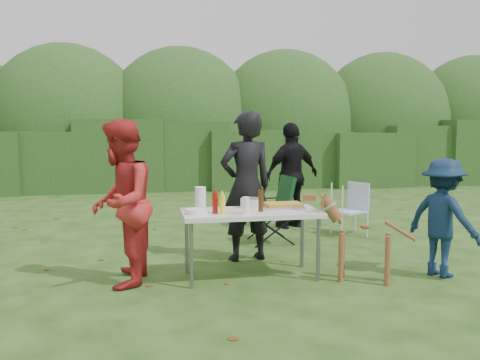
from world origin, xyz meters
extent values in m
plane|color=#1E4211|center=(0.00, 0.00, 0.00)|extent=(80.00, 80.00, 0.00)
cube|color=#23471C|center=(0.00, 8.00, 0.85)|extent=(22.00, 1.40, 1.70)
ellipsoid|color=#3D6628|center=(0.00, 9.60, 1.60)|extent=(20.00, 2.60, 3.20)
cube|color=silver|center=(0.03, -0.13, 0.71)|extent=(1.50, 0.70, 0.05)
cylinder|color=slate|center=(-0.65, -0.41, 0.34)|extent=(0.04, 0.04, 0.69)
cylinder|color=slate|center=(0.71, -0.41, 0.34)|extent=(0.04, 0.04, 0.69)
cylinder|color=slate|center=(-0.65, 0.15, 0.34)|extent=(0.04, 0.04, 0.69)
cylinder|color=slate|center=(0.71, 0.15, 0.34)|extent=(0.04, 0.04, 0.69)
imported|color=black|center=(0.13, 0.61, 0.92)|extent=(0.74, 0.56, 1.84)
imported|color=#B22324|center=(-1.35, -0.13, 0.87)|extent=(0.77, 0.93, 1.73)
imported|color=black|center=(1.27, 2.47, 0.86)|extent=(1.09, 0.74, 1.72)
imported|color=#0D2240|center=(2.12, -0.48, 0.65)|extent=(0.80, 0.97, 1.31)
cube|color=#B7B7BA|center=(0.44, 0.01, 0.75)|extent=(0.45, 0.30, 0.02)
cube|color=gold|center=(0.44, 0.01, 0.78)|extent=(0.40, 0.26, 0.04)
cylinder|color=yellow|center=(-0.31, -0.28, 0.84)|extent=(0.06, 0.06, 0.20)
cylinder|color=#9F120C|center=(-0.38, -0.22, 0.85)|extent=(0.06, 0.06, 0.22)
cylinder|color=#47230F|center=(0.13, -0.19, 0.86)|extent=(0.06, 0.06, 0.24)
cylinder|color=white|center=(-0.51, 0.00, 0.87)|extent=(0.12, 0.12, 0.26)
cylinder|color=white|center=(-0.07, -0.32, 0.83)|extent=(0.08, 0.08, 0.18)
cylinder|color=silver|center=(0.09, 0.12, 0.79)|extent=(0.26, 0.26, 0.10)
cylinder|color=white|center=(-0.57, -0.20, 0.77)|extent=(0.24, 0.24, 0.05)
camera|label=1|loc=(-1.12, -5.47, 1.65)|focal=38.00mm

